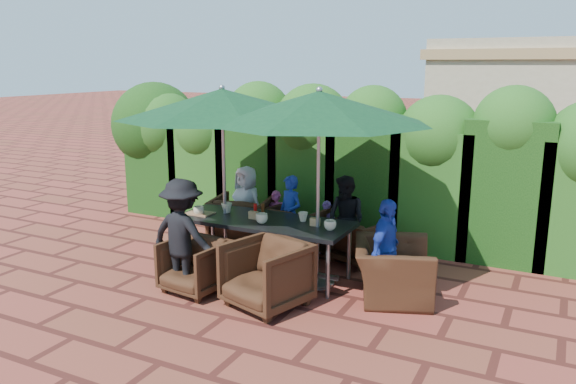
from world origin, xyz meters
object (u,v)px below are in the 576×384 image
at_px(chair_end_right, 393,261).
at_px(chair_far_right, 360,238).
at_px(umbrella_right, 319,108).
at_px(umbrella_left, 222,104).
at_px(chair_near_right, 266,272).
at_px(chair_far_left, 242,219).
at_px(chair_near_left, 195,263).
at_px(dining_table, 264,225).
at_px(chair_far_mid, 295,229).

bearing_deg(chair_end_right, chair_far_right, 17.64).
bearing_deg(umbrella_right, umbrella_left, 178.90).
relative_size(umbrella_right, chair_near_right, 3.22).
relative_size(chair_far_left, chair_near_left, 1.22).
height_order(dining_table, chair_far_left, chair_far_left).
height_order(umbrella_left, chair_far_mid, umbrella_left).
relative_size(dining_table, chair_far_left, 2.65).
bearing_deg(chair_far_mid, chair_far_left, 14.61).
relative_size(umbrella_left, chair_near_right, 3.26).
bearing_deg(chair_far_mid, umbrella_right, 141.94).
xyz_separation_m(chair_far_mid, chair_near_left, (-0.50, -1.76, -0.04)).
height_order(umbrella_right, chair_far_left, umbrella_right).
distance_m(dining_table, chair_far_mid, 0.93).
height_order(umbrella_left, chair_far_right, umbrella_left).
relative_size(umbrella_left, chair_far_mid, 3.49).
distance_m(chair_far_mid, chair_end_right, 1.90).
height_order(dining_table, chair_far_right, dining_table).
bearing_deg(chair_near_left, chair_near_right, 7.27).
distance_m(umbrella_right, chair_near_left, 2.40).
bearing_deg(chair_near_left, chair_far_right, 59.84).
height_order(umbrella_left, chair_near_left, umbrella_left).
relative_size(umbrella_right, chair_far_right, 3.92).
xyz_separation_m(chair_far_left, chair_near_right, (1.37, -1.72, -0.01)).
xyz_separation_m(chair_far_left, chair_end_right, (2.57, -0.81, 0.01)).
xyz_separation_m(chair_far_right, chair_near_left, (-1.44, -1.90, 0.01)).
bearing_deg(umbrella_left, dining_table, -2.97).
distance_m(chair_near_left, chair_near_right, 0.99).
relative_size(chair_near_right, chair_end_right, 0.83).
relative_size(chair_far_right, chair_end_right, 0.68).
distance_m(chair_far_right, chair_end_right, 1.24).
height_order(umbrella_left, chair_end_right, umbrella_left).
height_order(chair_far_right, chair_near_left, chair_near_left).
height_order(umbrella_right, chair_far_right, umbrella_right).
bearing_deg(chair_end_right, dining_table, 71.33).
bearing_deg(chair_far_mid, chair_near_left, 86.28).
height_order(chair_far_left, chair_far_right, chair_far_left).
xyz_separation_m(umbrella_left, chair_far_right, (1.58, 0.99, -1.87)).
bearing_deg(umbrella_right, chair_end_right, 1.96).
distance_m(chair_far_left, chair_end_right, 2.69).
bearing_deg(dining_table, chair_far_mid, 88.72).
xyz_separation_m(umbrella_left, umbrella_right, (1.38, -0.03, -0.00)).
bearing_deg(dining_table, umbrella_right, 0.44).
xyz_separation_m(umbrella_left, chair_near_left, (0.14, -0.91, -1.86)).
distance_m(umbrella_right, chair_end_right, 2.01).
bearing_deg(chair_end_right, chair_far_left, 52.55).
bearing_deg(chair_near_right, umbrella_right, 91.67).
xyz_separation_m(umbrella_right, chair_end_right, (0.96, 0.03, -1.77)).
relative_size(chair_far_left, chair_end_right, 0.85).
bearing_deg(chair_near_left, umbrella_right, 42.53).
bearing_deg(chair_near_right, chair_end_right, 54.30).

